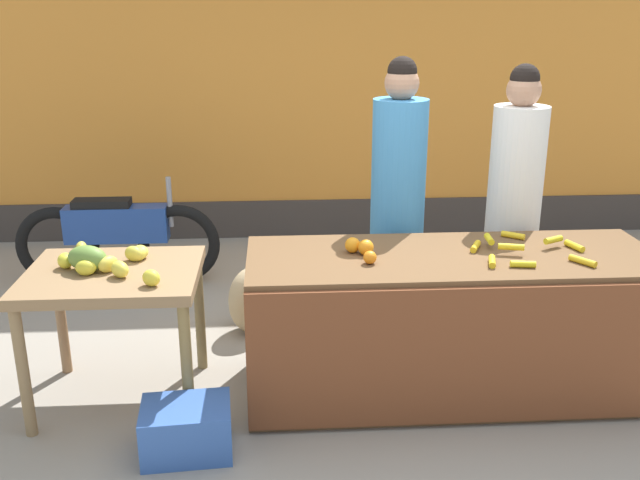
{
  "coord_description": "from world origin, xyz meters",
  "views": [
    {
      "loc": [
        -0.6,
        -3.59,
        2.13
      ],
      "look_at": [
        -0.36,
        0.15,
        0.88
      ],
      "focal_mm": 39.45,
      "sensor_mm": 36.0,
      "label": 1
    }
  ],
  "objects_px": {
    "vendor_woman_white_shirt": "(513,208)",
    "produce_sack": "(252,300)",
    "produce_crate": "(187,429)",
    "parked_motorcycle": "(118,236)",
    "vendor_woman_blue_shirt": "(397,205)"
  },
  "relations": [
    {
      "from": "vendor_woman_white_shirt",
      "to": "produce_sack",
      "type": "distance_m",
      "value": 1.83
    },
    {
      "from": "vendor_woman_blue_shirt",
      "to": "produce_sack",
      "type": "distance_m",
      "value": 1.19
    },
    {
      "from": "vendor_woman_blue_shirt",
      "to": "parked_motorcycle",
      "type": "relative_size",
      "value": 1.16
    },
    {
      "from": "vendor_woman_white_shirt",
      "to": "parked_motorcycle",
      "type": "distance_m",
      "value": 3.04
    },
    {
      "from": "vendor_woman_blue_shirt",
      "to": "produce_sack",
      "type": "height_order",
      "value": "vendor_woman_blue_shirt"
    },
    {
      "from": "vendor_woman_blue_shirt",
      "to": "produce_crate",
      "type": "relative_size",
      "value": 4.2
    },
    {
      "from": "vendor_woman_white_shirt",
      "to": "produce_sack",
      "type": "height_order",
      "value": "vendor_woman_white_shirt"
    },
    {
      "from": "produce_sack",
      "to": "vendor_woman_white_shirt",
      "type": "bearing_deg",
      "value": -6.9
    },
    {
      "from": "vendor_woman_blue_shirt",
      "to": "produce_sack",
      "type": "xyz_separation_m",
      "value": [
        -0.94,
        0.19,
        -0.7
      ]
    },
    {
      "from": "vendor_woman_blue_shirt",
      "to": "vendor_woman_white_shirt",
      "type": "height_order",
      "value": "vendor_woman_blue_shirt"
    },
    {
      "from": "produce_crate",
      "to": "parked_motorcycle",
      "type": "bearing_deg",
      "value": 108.88
    },
    {
      "from": "vendor_woman_blue_shirt",
      "to": "vendor_woman_white_shirt",
      "type": "relative_size",
      "value": 1.02
    },
    {
      "from": "parked_motorcycle",
      "to": "produce_crate",
      "type": "distance_m",
      "value": 2.46
    },
    {
      "from": "parked_motorcycle",
      "to": "produce_crate",
      "type": "bearing_deg",
      "value": -71.12
    },
    {
      "from": "parked_motorcycle",
      "to": "produce_crate",
      "type": "xyz_separation_m",
      "value": [
        0.79,
        -2.32,
        -0.27
      ]
    }
  ]
}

